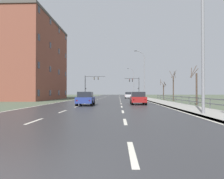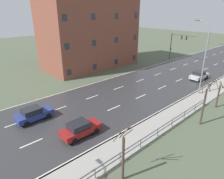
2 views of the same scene
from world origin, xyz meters
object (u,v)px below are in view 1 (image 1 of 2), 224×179
Objects in this scene: traffic_signal_left at (90,82)px; car_far_right at (138,98)px; street_lamp_midground at (144,75)px; traffic_signal_right at (135,84)px; brick_building at (31,60)px; car_near_right at (86,99)px; car_far_left at (128,95)px; street_lamp_distant at (133,83)px; street_lamp_foreground at (200,38)px.

traffic_signal_left is 37.33m from car_far_right.
street_lamp_midground is 1.84× the size of traffic_signal_right.
car_near_right is at bearing -52.62° from brick_building.
car_far_left is at bearing -41.95° from traffic_signal_left.
street_lamp_distant is at bearing 85.39° from car_far_left.
car_near_right is at bearing -100.22° from car_far_left.
street_lamp_midground reaches higher than traffic_signal_left.
car_far_left is at bearing -106.45° from traffic_signal_right.
street_lamp_midground reaches higher than car_far_right.
street_lamp_midground is at bearing 65.31° from car_near_right.
traffic_signal_right reaches higher than car_far_left.
car_near_right and car_far_left have the same top height.
street_lamp_foreground is 2.52× the size of car_far_left.
street_lamp_distant is 16.34m from traffic_signal_right.
car_far_left is (-2.96, -24.39, -4.26)m from street_lamp_distant.
street_lamp_distant reaches higher than car_far_right.
street_lamp_distant reaches higher than traffic_signal_left.
car_far_right is 6.53m from car_near_right.
car_near_right is at bearing 133.88° from street_lamp_foreground.
street_lamp_distant is 50.41m from car_far_right.
traffic_signal_right is at bearing 92.30° from street_lamp_midground.
brick_building reaches higher than car_far_left.
car_far_right is 0.99× the size of car_near_right.
street_lamp_foreground is at bearing -50.32° from brick_building.
street_lamp_foreground is 45.60m from traffic_signal_right.
street_lamp_foreground is 12.87m from car_far_right.
brick_building is at bearing -118.27° from traffic_signal_left.
car_far_left is at bearing -96.92° from street_lamp_distant.
brick_building is (-23.85, -33.17, 3.13)m from street_lamp_distant.
street_lamp_midground is at bearing -49.65° from traffic_signal_left.
car_near_right is (4.68, -37.76, -3.68)m from traffic_signal_left.
traffic_signal_left is 15.11m from car_far_left.
car_far_left is at bearing 76.01° from car_near_right.
street_lamp_foreground is at bearing -73.69° from traffic_signal_left.
traffic_signal_right is at bearing 75.12° from car_near_right.
street_lamp_foreground reaches higher than car_far_left.
street_lamp_foreground is 2.55× the size of car_far_right.
brick_building is at bearing -154.91° from car_far_left.
traffic_signal_left is at bearing 95.61° from car_near_right.
street_lamp_distant is 53.33m from car_near_right.
car_far_left is 23.83m from brick_building.
traffic_signal_left is at bearing 172.74° from traffic_signal_right.
traffic_signal_left is at bearing 130.35° from street_lamp_midground.
traffic_signal_right is at bearing 75.86° from car_far_left.
car_far_right is at bearing -94.17° from traffic_signal_right.
street_lamp_foreground is 0.99× the size of street_lamp_midground.
brick_building reaches higher than car_far_right.
traffic_signal_right reaches higher than car_near_right.
car_far_right is at bearing -93.47° from street_lamp_distant.
street_lamp_foreground is 2.53× the size of car_near_right.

